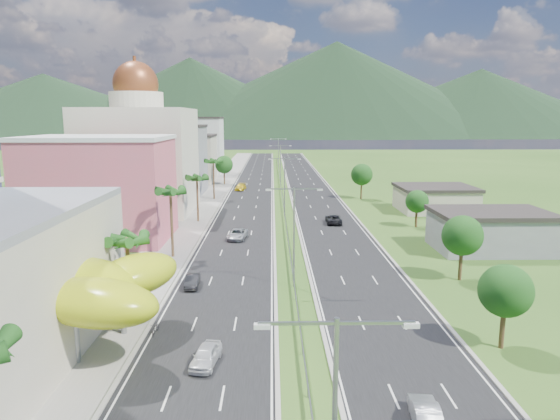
{
  "coord_description": "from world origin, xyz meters",
  "views": [
    {
      "loc": [
        -2.35,
        -42.06,
        18.14
      ],
      "look_at": [
        -1.36,
        18.36,
        7.0
      ],
      "focal_mm": 32.0,
      "sensor_mm": 36.0,
      "label": 1
    }
  ],
  "objects": [
    {
      "name": "ground",
      "position": [
        0.0,
        0.0,
        0.0
      ],
      "size": [
        500.0,
        500.0,
        0.0
      ],
      "primitive_type": "plane",
      "color": "#2D5119",
      "rests_on": "ground"
    },
    {
      "name": "road_left",
      "position": [
        -7.5,
        90.0,
        0.02
      ],
      "size": [
        11.0,
        260.0,
        0.04
      ],
      "primitive_type": "cube",
      "color": "black",
      "rests_on": "ground"
    },
    {
      "name": "road_right",
      "position": [
        7.5,
        90.0,
        0.02
      ],
      "size": [
        11.0,
        260.0,
        0.04
      ],
      "primitive_type": "cube",
      "color": "black",
      "rests_on": "ground"
    },
    {
      "name": "sidewalk_left",
      "position": [
        -17.0,
        90.0,
        0.06
      ],
      "size": [
        7.0,
        260.0,
        0.12
      ],
      "primitive_type": "cube",
      "color": "gray",
      "rests_on": "ground"
    },
    {
      "name": "median_guardrail",
      "position": [
        0.0,
        71.99,
        0.62
      ],
      "size": [
        0.1,
        216.06,
        0.76
      ],
      "color": "gray",
      "rests_on": "ground"
    },
    {
      "name": "streetlight_median_b",
      "position": [
        0.0,
        10.0,
        6.75
      ],
      "size": [
        6.04,
        0.25,
        11.0
      ],
      "color": "gray",
      "rests_on": "ground"
    },
    {
      "name": "streetlight_median_c",
      "position": [
        0.0,
        50.0,
        6.75
      ],
      "size": [
        6.04,
        0.25,
        11.0
      ],
      "color": "gray",
      "rests_on": "ground"
    },
    {
      "name": "streetlight_median_d",
      "position": [
        0.0,
        95.0,
        6.75
      ],
      "size": [
        6.04,
        0.25,
        11.0
      ],
      "color": "gray",
      "rests_on": "ground"
    },
    {
      "name": "streetlight_median_e",
      "position": [
        0.0,
        140.0,
        6.75
      ],
      "size": [
        6.04,
        0.25,
        11.0
      ],
      "color": "gray",
      "rests_on": "ground"
    },
    {
      "name": "lime_canopy",
      "position": [
        -20.0,
        -4.0,
        4.99
      ],
      "size": [
        18.0,
        15.0,
        7.4
      ],
      "color": "#AAB912",
      "rests_on": "ground"
    },
    {
      "name": "pink_shophouse",
      "position": [
        -28.0,
        32.0,
        7.5
      ],
      "size": [
        20.0,
        15.0,
        15.0
      ],
      "primitive_type": "cube",
      "color": "#DA596F",
      "rests_on": "ground"
    },
    {
      "name": "domed_building",
      "position": [
        -28.0,
        55.0,
        11.35
      ],
      "size": [
        20.0,
        20.0,
        28.7
      ],
      "color": "beige",
      "rests_on": "ground"
    },
    {
      "name": "midrise_grey",
      "position": [
        -27.0,
        80.0,
        8.0
      ],
      "size": [
        16.0,
        15.0,
        16.0
      ],
      "primitive_type": "cube",
      "color": "gray",
      "rests_on": "ground"
    },
    {
      "name": "midrise_beige",
      "position": [
        -27.0,
        102.0,
        6.5
      ],
      "size": [
        16.0,
        15.0,
        13.0
      ],
      "primitive_type": "cube",
      "color": "#B2A892",
      "rests_on": "ground"
    },
    {
      "name": "midrise_white",
      "position": [
        -27.0,
        125.0,
        9.0
      ],
      "size": [
        16.0,
        15.0,
        18.0
      ],
      "primitive_type": "cube",
      "color": "silver",
      "rests_on": "ground"
    },
    {
      "name": "shed_near",
      "position": [
        28.0,
        25.0,
        2.5
      ],
      "size": [
        15.0,
        10.0,
        5.0
      ],
      "primitive_type": "cube",
      "color": "gray",
      "rests_on": "ground"
    },
    {
      "name": "shed_far",
      "position": [
        30.0,
        55.0,
        2.2
      ],
      "size": [
        14.0,
        12.0,
        4.4
      ],
      "primitive_type": "cube",
      "color": "#B2A892",
      "rests_on": "ground"
    },
    {
      "name": "palm_tree_b",
      "position": [
        -15.5,
        2.0,
        7.06
      ],
      "size": [
        3.6,
        3.6,
        8.1
      ],
      "color": "#47301C",
      "rests_on": "ground"
    },
    {
      "name": "palm_tree_c",
      "position": [
        -15.5,
        22.0,
        8.5
      ],
      "size": [
        3.6,
        3.6,
        9.6
      ],
      "color": "#47301C",
      "rests_on": "ground"
    },
    {
      "name": "palm_tree_d",
      "position": [
        -15.5,
        45.0,
        7.54
      ],
      "size": [
        3.6,
        3.6,
        8.6
      ],
      "color": "#47301C",
      "rests_on": "ground"
    },
    {
      "name": "palm_tree_e",
      "position": [
        -15.5,
        70.0,
        8.31
      ],
      "size": [
        3.6,
        3.6,
        9.4
      ],
      "color": "#47301C",
      "rests_on": "ground"
    },
    {
      "name": "leafy_tree_lfar",
      "position": [
        -15.5,
        95.0,
        5.58
      ],
      "size": [
        4.9,
        4.9,
        8.05
      ],
      "color": "#47301C",
      "rests_on": "ground"
    },
    {
      "name": "leafy_tree_ra",
      "position": [
        16.0,
        -5.0,
        4.78
      ],
      "size": [
        4.2,
        4.2,
        6.9
      ],
      "color": "#47301C",
      "rests_on": "ground"
    },
    {
      "name": "leafy_tree_rb",
      "position": [
        19.0,
        12.0,
        5.18
      ],
      "size": [
        4.55,
        4.55,
        7.47
      ],
      "color": "#47301C",
      "rests_on": "ground"
    },
    {
      "name": "leafy_tree_rc",
      "position": [
        22.0,
        40.0,
        4.37
      ],
      "size": [
        3.85,
        3.85,
        6.33
      ],
      "color": "#47301C",
      "rests_on": "ground"
    },
    {
      "name": "leafy_tree_rd",
      "position": [
        18.0,
        70.0,
        5.58
      ],
      "size": [
        4.9,
        4.9,
        8.05
      ],
      "color": "#47301C",
      "rests_on": "ground"
    },
    {
      "name": "mountain_ridge",
      "position": [
        60.0,
        450.0,
        0.0
      ],
      "size": [
        860.0,
        140.0,
        90.0
      ],
      "primitive_type": null,
      "color": "black",
      "rests_on": "ground"
    },
    {
      "name": "car_white_near_left",
      "position": [
        -7.32,
        -7.45,
        0.76
      ],
      "size": [
        2.33,
        4.42,
        1.43
      ],
      "primitive_type": "imported",
      "rotation": [
        0.0,
        0.0,
        -0.16
      ],
      "color": "silver",
      "rests_on": "road_left"
    },
    {
      "name": "car_dark_left",
      "position": [
        -11.06,
        10.08,
        0.7
      ],
      "size": [
        1.6,
        4.1,
        1.33
      ],
      "primitive_type": "imported",
      "rotation": [
        0.0,
        0.0,
        0.05
      ],
      "color": "black",
      "rests_on": "road_left"
    },
    {
      "name": "car_silver_mid_left",
      "position": [
        -7.61,
        31.84,
        0.79
      ],
      "size": [
        3.29,
        5.72,
        1.5
      ],
      "primitive_type": "imported",
      "rotation": [
        0.0,
        0.0,
        -0.15
      ],
      "color": "#9DA0A4",
      "rests_on": "road_left"
    },
    {
      "name": "car_yellow_far_left",
      "position": [
        -10.37,
        84.36,
        0.83
      ],
      "size": [
        2.93,
        5.68,
        1.57
      ],
      "primitive_type": "imported",
      "rotation": [
        0.0,
        0.0,
        -0.14
      ],
      "color": "gold",
      "rests_on": "road_left"
    },
    {
      "name": "car_silver_right",
      "position": [
        6.78,
        -15.16,
        0.77
      ],
      "size": [
        2.05,
        4.56,
        1.45
      ],
      "primitive_type": "imported",
      "rotation": [
        0.0,
        0.0,
        3.02
      ],
      "color": "#999AA0",
      "rests_on": "road_right"
    },
    {
      "name": "car_dark_far_right",
      "position": [
        8.4,
        43.03,
        0.81
      ],
      "size": [
        2.66,
        5.57,
        1.53
      ],
      "primitive_type": "imported",
      "rotation": [
        0.0,
        0.0,
        3.12
      ],
      "color": "black",
      "rests_on": "road_right"
    },
    {
      "name": "motorcycle",
      "position": [
        -12.3,
        -1.96,
        0.63
      ],
      "size": [
        0.66,
        1.86,
        1.17
      ],
      "primitive_type": "imported",
      "rotation": [
        0.0,
        0.0,
        -0.06
      ],
      "color": "black",
      "rests_on": "road_left"
    }
  ]
}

